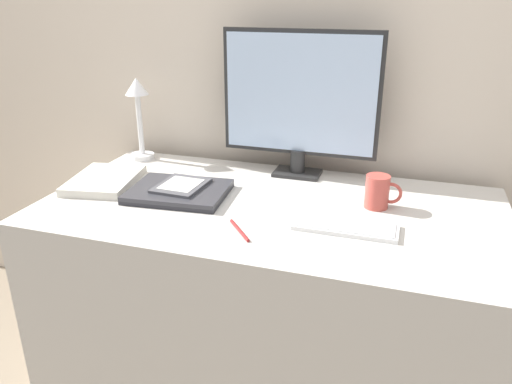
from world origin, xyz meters
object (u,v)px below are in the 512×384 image
at_px(keyboard, 346,226).
at_px(laptop, 179,192).
at_px(notebook, 105,180).
at_px(coffee_mug, 378,192).
at_px(desk_lamp, 138,108).
at_px(ereader, 181,185).
at_px(pen, 239,230).
at_px(monitor, 300,100).

distance_m(keyboard, laptop, 0.55).
distance_m(notebook, coffee_mug, 0.90).
height_order(keyboard, desk_lamp, desk_lamp).
bearing_deg(coffee_mug, laptop, -171.12).
bearing_deg(notebook, ereader, -0.82).
height_order(laptop, desk_lamp, desk_lamp).
bearing_deg(pen, desk_lamp, 139.56).
bearing_deg(ereader, notebook, 179.18).
height_order(monitor, keyboard, monitor).
bearing_deg(monitor, desk_lamp, -179.37).
xyz_separation_m(keyboard, pen, (-0.27, -0.11, -0.00)).
distance_m(ereader, pen, 0.33).
xyz_separation_m(ereader, coffee_mug, (0.61, 0.08, 0.02)).
bearing_deg(pen, coffee_mug, 39.74).
xyz_separation_m(monitor, coffee_mug, (0.30, -0.21, -0.22)).
height_order(ereader, desk_lamp, desk_lamp).
bearing_deg(keyboard, notebook, 173.45).
relative_size(keyboard, coffee_mug, 2.61).
xyz_separation_m(laptop, coffee_mug, (0.61, 0.10, 0.04)).
xyz_separation_m(notebook, coffee_mug, (0.90, 0.08, 0.04)).
xyz_separation_m(laptop, pen, (0.27, -0.19, -0.01)).
bearing_deg(monitor, laptop, -135.71).
bearing_deg(coffee_mug, pen, -140.26).
xyz_separation_m(ereader, pen, (0.27, -0.20, -0.03)).
relative_size(laptop, pen, 2.97).
distance_m(ereader, coffee_mug, 0.61).
xyz_separation_m(laptop, notebook, (-0.28, 0.02, 0.00)).
height_order(desk_lamp, pen, desk_lamp).
xyz_separation_m(monitor, pen, (-0.04, -0.50, -0.26)).
relative_size(desk_lamp, coffee_mug, 2.86).
bearing_deg(desk_lamp, pen, -40.44).
relative_size(ereader, pen, 1.63).
relative_size(keyboard, desk_lamp, 0.91).
height_order(ereader, pen, ereader).
distance_m(laptop, pen, 0.33).
bearing_deg(ereader, coffee_mug, 7.90).
bearing_deg(monitor, keyboard, -59.59).
relative_size(keyboard, pen, 2.63).
bearing_deg(ereader, laptop, -110.00).
bearing_deg(monitor, pen, -95.09).
height_order(notebook, pen, notebook).
xyz_separation_m(keyboard, notebook, (-0.83, 0.10, 0.01)).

